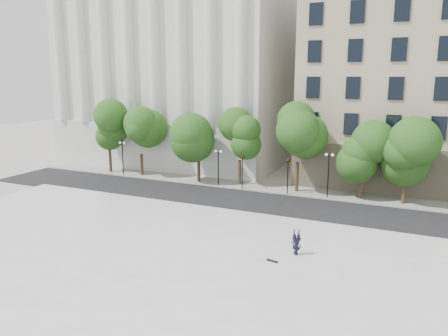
% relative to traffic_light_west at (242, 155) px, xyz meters
% --- Properties ---
extents(ground, '(160.00, 160.00, 0.00)m').
position_rel_traffic_light_west_xyz_m(ground, '(2.32, -22.30, -3.70)').
color(ground, '#B6B3AC').
rests_on(ground, ground).
extents(plaza, '(44.00, 22.00, 0.45)m').
position_rel_traffic_light_west_xyz_m(plaza, '(2.32, -19.30, -3.48)').
color(plaza, white).
rests_on(plaza, ground).
extents(street, '(60.00, 8.00, 0.02)m').
position_rel_traffic_light_west_xyz_m(street, '(2.32, -4.30, -3.69)').
color(street, black).
rests_on(street, ground).
extents(far_sidewalk, '(60.00, 4.00, 0.12)m').
position_rel_traffic_light_west_xyz_m(far_sidewalk, '(2.32, 1.70, -3.64)').
color(far_sidewalk, '#99968D').
rests_on(far_sidewalk, ground).
extents(building_west, '(31.50, 27.65, 25.60)m').
position_rel_traffic_light_west_xyz_m(building_west, '(-14.68, 16.27, 9.19)').
color(building_west, silver).
rests_on(building_west, ground).
extents(traffic_light_west, '(0.95, 1.76, 4.20)m').
position_rel_traffic_light_west_xyz_m(traffic_light_west, '(0.00, 0.00, 0.00)').
color(traffic_light_west, black).
rests_on(traffic_light_west, ground).
extents(traffic_light_east, '(0.69, 1.85, 4.23)m').
position_rel_traffic_light_west_xyz_m(traffic_light_east, '(4.96, 0.00, 0.03)').
color(traffic_light_east, black).
rests_on(traffic_light_east, ground).
extents(person_lying, '(0.80, 1.77, 0.47)m').
position_rel_traffic_light_west_xyz_m(person_lying, '(10.14, -15.56, -3.02)').
color(person_lying, black).
rests_on(person_lying, plaza).
extents(skateboard, '(0.76, 0.32, 0.08)m').
position_rel_traffic_light_west_xyz_m(skateboard, '(9.06, -17.24, -3.21)').
color(skateboard, black).
rests_on(skateboard, plaza).
extents(street_trees, '(44.84, 4.63, 8.02)m').
position_rel_traffic_light_west_xyz_m(street_trees, '(1.03, 1.16, 1.61)').
color(street_trees, '#382619').
rests_on(street_trees, ground).
extents(lamp_posts, '(36.77, 0.28, 4.53)m').
position_rel_traffic_light_west_xyz_m(lamp_posts, '(2.93, 0.30, -0.73)').
color(lamp_posts, black).
rests_on(lamp_posts, ground).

